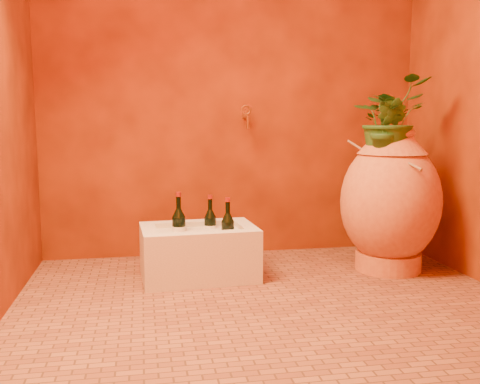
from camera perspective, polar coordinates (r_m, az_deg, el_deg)
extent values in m
plane|color=brown|center=(2.75, 2.83, -11.43)|extent=(2.50, 2.50, 0.00)
cube|color=#521904|center=(3.60, -0.76, 13.26)|extent=(2.50, 0.02, 2.50)
cylinder|color=#CE7C3A|center=(3.38, 15.50, -7.08)|extent=(0.51, 0.51, 0.11)
ellipsoid|color=#CE7C3A|center=(3.31, 15.73, -1.02)|extent=(0.78, 0.78, 0.74)
cone|color=#CE7C3A|center=(3.28, 15.95, 4.91)|extent=(0.54, 0.54, 0.11)
torus|color=#CE7C3A|center=(3.27, 15.99, 6.04)|extent=(0.33, 0.33, 0.05)
cylinder|color=olive|center=(3.20, 14.99, 3.02)|extent=(0.32, 0.34, 0.26)
cylinder|color=olive|center=(3.16, 16.53, 3.50)|extent=(0.08, 0.40, 0.11)
cylinder|color=olive|center=(3.25, 18.12, 3.83)|extent=(0.11, 0.33, 0.17)
cube|color=beige|center=(3.10, -4.43, -6.66)|extent=(0.67, 0.47, 0.27)
cube|color=beige|center=(3.24, -4.78, -3.32)|extent=(0.65, 0.12, 0.03)
cube|color=beige|center=(2.89, -4.10, -4.64)|extent=(0.65, 0.12, 0.03)
cube|color=beige|center=(3.05, -9.72, -4.09)|extent=(0.10, 0.27, 0.03)
cube|color=beige|center=(3.10, 0.70, -3.77)|extent=(0.10, 0.27, 0.03)
cylinder|color=black|center=(3.09, -6.53, -4.38)|extent=(0.08, 0.08, 0.18)
cone|color=black|center=(3.07, -6.56, -2.23)|extent=(0.08, 0.08, 0.05)
cylinder|color=black|center=(3.06, -6.58, -1.10)|extent=(0.03, 0.03, 0.07)
cylinder|color=maroon|center=(3.05, -6.59, -0.25)|extent=(0.03, 0.03, 0.03)
cylinder|color=silver|center=(3.09, -6.53, -4.38)|extent=(0.08, 0.08, 0.08)
cylinder|color=black|center=(3.16, -3.19, -4.20)|extent=(0.07, 0.07, 0.17)
cone|color=black|center=(3.14, -3.21, -2.29)|extent=(0.07, 0.07, 0.05)
cylinder|color=black|center=(3.13, -3.21, -1.28)|extent=(0.02, 0.02, 0.07)
cylinder|color=maroon|center=(3.13, -3.22, -0.53)|extent=(0.03, 0.03, 0.02)
cylinder|color=silver|center=(3.16, -3.19, -4.20)|extent=(0.07, 0.07, 0.07)
cylinder|color=black|center=(3.01, -1.31, -4.77)|extent=(0.07, 0.07, 0.17)
cone|color=black|center=(2.99, -1.31, -2.72)|extent=(0.07, 0.07, 0.05)
cylinder|color=black|center=(2.98, -1.32, -1.63)|extent=(0.02, 0.02, 0.07)
cylinder|color=maroon|center=(2.97, -1.32, -0.81)|extent=(0.03, 0.03, 0.02)
cylinder|color=silver|center=(3.01, -1.31, -4.77)|extent=(0.08, 0.08, 0.08)
cylinder|color=#A16625|center=(3.53, 0.63, 7.99)|extent=(0.02, 0.13, 0.02)
cylinder|color=#A16625|center=(3.47, 0.84, 7.37)|extent=(0.02, 0.02, 0.07)
torus|color=#A16625|center=(3.53, 0.64, 8.75)|extent=(0.07, 0.01, 0.07)
cylinder|color=#A16625|center=(3.53, 0.63, 8.37)|extent=(0.01, 0.01, 0.05)
imported|color=#224F1C|center=(3.27, 15.59, 7.55)|extent=(0.55, 0.52, 0.49)
imported|color=#224F1C|center=(3.17, 15.45, 6.43)|extent=(0.25, 0.25, 0.36)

